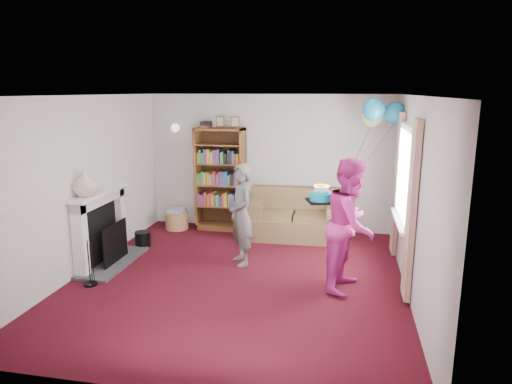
% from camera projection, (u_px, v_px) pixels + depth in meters
% --- Properties ---
extents(ground, '(5.00, 5.00, 0.00)m').
position_uv_depth(ground, '(238.00, 279.00, 6.34)').
color(ground, '#35070F').
rests_on(ground, ground).
extents(wall_back, '(4.50, 0.02, 2.50)m').
position_uv_depth(wall_back, '(269.00, 163.00, 8.47)').
color(wall_back, silver).
rests_on(wall_back, ground).
extents(wall_left, '(0.02, 5.00, 2.50)m').
position_uv_depth(wall_left, '(83.00, 185.00, 6.49)').
color(wall_left, silver).
rests_on(wall_left, ground).
extents(wall_right, '(0.02, 5.00, 2.50)m').
position_uv_depth(wall_right, '(415.00, 199.00, 5.64)').
color(wall_right, silver).
rests_on(wall_right, ground).
extents(ceiling, '(4.50, 5.00, 0.01)m').
position_uv_depth(ceiling, '(236.00, 95.00, 5.79)').
color(ceiling, white).
rests_on(ceiling, wall_back).
extents(fireplace, '(0.55, 1.80, 1.12)m').
position_uv_depth(fireplace, '(105.00, 231.00, 6.80)').
color(fireplace, '#3F3F42').
rests_on(fireplace, ground).
extents(window_bay, '(0.14, 2.02, 2.20)m').
position_uv_depth(window_bay, '(404.00, 192.00, 6.23)').
color(window_bay, white).
rests_on(window_bay, ground).
extents(wall_sconce, '(0.16, 0.23, 0.16)m').
position_uv_depth(wall_sconce, '(175.00, 128.00, 8.52)').
color(wall_sconce, gold).
rests_on(wall_sconce, ground).
extents(bookcase, '(0.90, 0.42, 2.11)m').
position_uv_depth(bookcase, '(221.00, 180.00, 8.50)').
color(bookcase, '#472B14').
rests_on(bookcase, ground).
extents(sofa, '(1.61, 0.85, 0.85)m').
position_uv_depth(sofa, '(295.00, 219.00, 8.14)').
color(sofa, brown).
rests_on(sofa, ground).
extents(wicker_basket, '(0.43, 0.43, 0.38)m').
position_uv_depth(wicker_basket, '(177.00, 220.00, 8.61)').
color(wicker_basket, '#A97E4F').
rests_on(wicker_basket, ground).
extents(person_striped, '(0.60, 0.66, 1.52)m').
position_uv_depth(person_striped, '(241.00, 215.00, 6.75)').
color(person_striped, black).
rests_on(person_striped, ground).
extents(person_magenta, '(0.85, 0.99, 1.74)m').
position_uv_depth(person_magenta, '(351.00, 225.00, 5.88)').
color(person_magenta, '#CB288A').
rests_on(person_magenta, ground).
extents(birthday_cake, '(0.36, 0.36, 0.22)m').
position_uv_depth(birthday_cake, '(321.00, 197.00, 6.08)').
color(birthday_cake, black).
rests_on(birthday_cake, ground).
extents(balloons, '(1.07, 0.73, 1.80)m').
position_uv_depth(balloons, '(380.00, 113.00, 7.11)').
color(balloons, '#3F3F3F').
rests_on(balloons, ground).
extents(mantel_vase, '(0.45, 0.45, 0.38)m').
position_uv_depth(mantel_vase, '(86.00, 183.00, 6.31)').
color(mantel_vase, beige).
rests_on(mantel_vase, fireplace).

